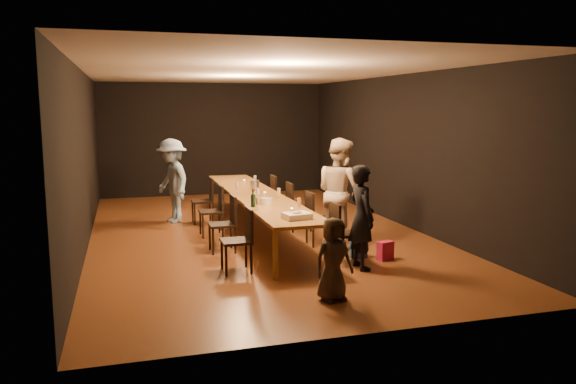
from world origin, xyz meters
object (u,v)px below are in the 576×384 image
object	(u,v)px
ice_bucket	(255,185)
chair_left_0	(236,240)
birthday_cake	(297,216)
plate_stack	(266,201)
chair_left_3	(202,201)
woman_tan	(340,192)
champagne_bottle	(253,198)
chair_right_0	(346,233)
woman_birthday	(362,217)
chair_right_3	(282,197)
chair_right_2	(299,206)
chair_left_1	(222,224)
chair_left_2	(211,211)
man_blue	(172,181)
table	(256,196)
child	(333,259)

from	to	relation	value
ice_bucket	chair_left_0	bearing A→B (deg)	-108.06
birthday_cake	plate_stack	distance (m)	1.29
chair_left_3	woman_tan	world-z (taller)	woman_tan
birthday_cake	champagne_bottle	distance (m)	1.20
woman_tan	ice_bucket	xyz separation A→B (m)	(-1.08, 1.79, -0.08)
chair_right_0	woman_birthday	world-z (taller)	woman_birthday
chair_right_3	chair_left_0	world-z (taller)	same
chair_right_2	chair_left_1	size ratio (longest dim) A/B	1.00
chair_left_1	woman_tan	size ratio (longest dim) A/B	0.50
chair_left_2	man_blue	distance (m)	1.62
chair_right_2	birthday_cake	distance (m)	2.65
chair_left_0	chair_left_2	world-z (taller)	same
chair_left_3	chair_right_0	bearing A→B (deg)	-154.72
chair_right_2	chair_right_3	bearing A→B (deg)	180.00
chair_right_0	woman_birthday	distance (m)	0.46
chair_left_3	plate_stack	size ratio (longest dim) A/B	4.73
chair_right_3	woman_tan	size ratio (longest dim) A/B	0.50
chair_right_3	plate_stack	size ratio (longest dim) A/B	4.73
birthday_cake	table	bearing A→B (deg)	81.81
child	chair_left_1	bearing A→B (deg)	96.84
chair_right_0	chair_left_2	world-z (taller)	same
woman_tan	man_blue	bearing A→B (deg)	25.15
chair_right_2	chair_left_2	xyz separation A→B (m)	(-1.70, 0.00, 0.00)
table	plate_stack	bearing A→B (deg)	-95.01
man_blue	chair_right_0	bearing A→B (deg)	11.55
woman_tan	ice_bucket	size ratio (longest dim) A/B	9.37
man_blue	plate_stack	size ratio (longest dim) A/B	8.76
champagne_bottle	chair_right_3	bearing A→B (deg)	64.75
chair_left_1	chair_right_3	bearing A→B (deg)	-35.31
ice_bucket	chair_left_3	bearing A→B (deg)	140.33
chair_right_3	birthday_cake	distance (m)	3.80
chair_right_3	child	bearing A→B (deg)	-8.77
table	woman_birthday	size ratio (longest dim) A/B	3.91
chair_left_1	chair_left_3	world-z (taller)	same
birthday_cake	chair_right_2	bearing A→B (deg)	62.94
woman_tan	plate_stack	xyz separation A→B (m)	(-1.26, 0.14, -0.12)
chair_right_0	woman_birthday	bearing A→B (deg)	16.46
chair_left_1	ice_bucket	distance (m)	1.92
woman_tan	champagne_bottle	size ratio (longest dim) A/B	6.00
chair_left_1	woman_tan	xyz separation A→B (m)	(2.00, -0.16, 0.46)
chair_right_0	child	size ratio (longest dim) A/B	0.90
chair_right_2	chair_left_3	world-z (taller)	same
plate_stack	child	bearing A→B (deg)	-86.46
chair_left_2	ice_bucket	world-z (taller)	ice_bucket
woman_tan	champagne_bottle	world-z (taller)	woman_tan
table	chair_left_1	distance (m)	1.49
chair_right_3	chair_left_1	world-z (taller)	same
ice_bucket	chair_right_3	bearing A→B (deg)	44.64
table	chair_right_0	world-z (taller)	chair_right_0
plate_stack	champagne_bottle	distance (m)	0.32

